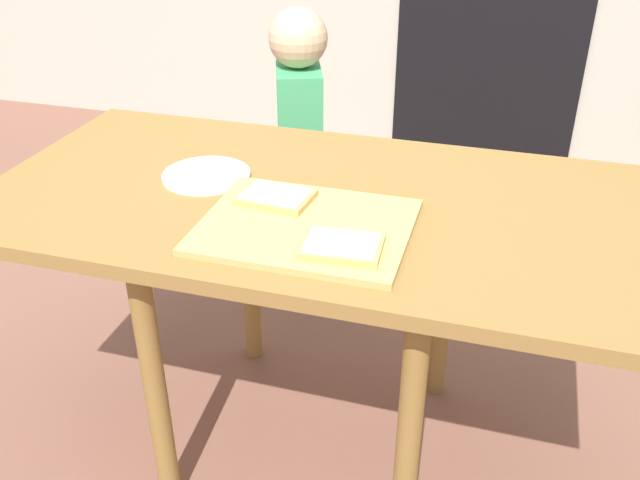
# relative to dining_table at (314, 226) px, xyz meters

# --- Properties ---
(ground_plane) EXTENTS (16.00, 16.00, 0.00)m
(ground_plane) POSITION_rel_dining_table_xyz_m (0.00, 0.00, -0.66)
(ground_plane) COLOR brown
(dining_table) EXTENTS (1.46, 0.76, 0.73)m
(dining_table) POSITION_rel_dining_table_xyz_m (0.00, 0.00, 0.00)
(dining_table) COLOR olive
(dining_table) RESTS_ON ground
(cutting_board) EXTENTS (0.42, 0.34, 0.01)m
(cutting_board) POSITION_rel_dining_table_xyz_m (0.03, -0.15, 0.08)
(cutting_board) COLOR tan
(cutting_board) RESTS_ON dining_table
(pizza_slice_near_right) EXTENTS (0.16, 0.12, 0.02)m
(pizza_slice_near_right) POSITION_rel_dining_table_xyz_m (0.12, -0.23, 0.10)
(pizza_slice_near_right) COLOR tan
(pizza_slice_near_right) RESTS_ON cutting_board
(pizza_slice_far_left) EXTENTS (0.16, 0.12, 0.02)m
(pizza_slice_far_left) POSITION_rel_dining_table_xyz_m (-0.06, -0.07, 0.10)
(pizza_slice_far_left) COLOR tan
(pizza_slice_far_left) RESTS_ON cutting_board
(plate_white_left) EXTENTS (0.20, 0.20, 0.01)m
(plate_white_left) POSITION_rel_dining_table_xyz_m (-0.27, 0.02, 0.08)
(plate_white_left) COLOR white
(plate_white_left) RESTS_ON dining_table
(child_left) EXTENTS (0.21, 0.27, 0.98)m
(child_left) POSITION_rel_dining_table_xyz_m (-0.27, 0.73, -0.09)
(child_left) COLOR #26403F
(child_left) RESTS_ON ground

